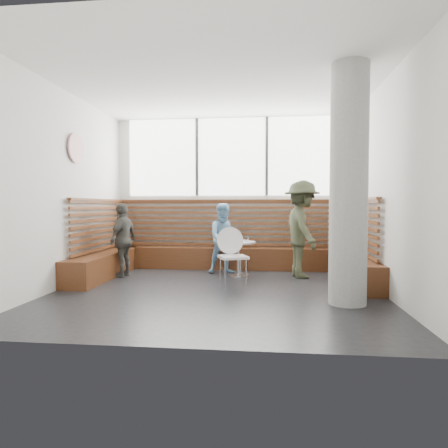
# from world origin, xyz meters

# --- Properties ---
(room) EXTENTS (5.00, 5.00, 3.20)m
(room) POSITION_xyz_m (0.00, 0.00, 1.60)
(room) COLOR silver
(room) RESTS_ON ground
(booth) EXTENTS (5.00, 2.50, 1.44)m
(booth) POSITION_xyz_m (0.00, 1.77, 0.41)
(booth) COLOR #452411
(booth) RESTS_ON ground
(concrete_column) EXTENTS (0.50, 0.50, 3.20)m
(concrete_column) POSITION_xyz_m (1.85, -0.60, 1.60)
(concrete_column) COLOR gray
(concrete_column) RESTS_ON ground
(wall_art) EXTENTS (0.03, 0.50, 0.50)m
(wall_art) POSITION_xyz_m (-2.46, 0.40, 2.30)
(wall_art) COLOR white
(wall_art) RESTS_ON room
(cafe_table) EXTENTS (0.64, 0.64, 0.65)m
(cafe_table) POSITION_xyz_m (0.23, 1.37, 0.47)
(cafe_table) COLOR silver
(cafe_table) RESTS_ON ground
(cafe_chair) EXTENTS (0.46, 0.45, 0.96)m
(cafe_chair) POSITION_xyz_m (0.21, 0.57, 0.57)
(cafe_chair) COLOR white
(cafe_chair) RESTS_ON ground
(adult_man) EXTENTS (0.89, 1.27, 1.79)m
(adult_man) POSITION_xyz_m (1.41, 1.38, 0.90)
(adult_man) COLOR #383E29
(adult_man) RESTS_ON ground
(child_back) EXTENTS (0.79, 0.69, 1.38)m
(child_back) POSITION_xyz_m (-0.06, 1.68, 0.69)
(child_back) COLOR #75A5CB
(child_back) RESTS_ON ground
(child_left) EXTENTS (0.47, 0.85, 1.38)m
(child_left) POSITION_xyz_m (-1.91, 1.10, 0.69)
(child_left) COLOR #4E4D47
(child_left) RESTS_ON ground
(plate_near) EXTENTS (0.19, 0.19, 0.01)m
(plate_near) POSITION_xyz_m (0.15, 1.49, 0.66)
(plate_near) COLOR white
(plate_near) RESTS_ON cafe_table
(plate_far) EXTENTS (0.20, 0.20, 0.01)m
(plate_far) POSITION_xyz_m (0.32, 1.54, 0.66)
(plate_far) COLOR white
(plate_far) RESTS_ON cafe_table
(glass_left) EXTENTS (0.07, 0.07, 0.11)m
(glass_left) POSITION_xyz_m (0.04, 1.29, 0.71)
(glass_left) COLOR white
(glass_left) RESTS_ON cafe_table
(glass_mid) EXTENTS (0.07, 0.07, 0.11)m
(glass_mid) POSITION_xyz_m (0.25, 1.30, 0.71)
(glass_mid) COLOR white
(glass_mid) RESTS_ON cafe_table
(glass_right) EXTENTS (0.06, 0.06, 0.10)m
(glass_right) POSITION_xyz_m (0.39, 1.43, 0.70)
(glass_right) COLOR white
(glass_right) RESTS_ON cafe_table
(menu_card) EXTENTS (0.23, 0.18, 0.00)m
(menu_card) POSITION_xyz_m (0.24, 1.23, 0.66)
(menu_card) COLOR #A5C64C
(menu_card) RESTS_ON cafe_table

